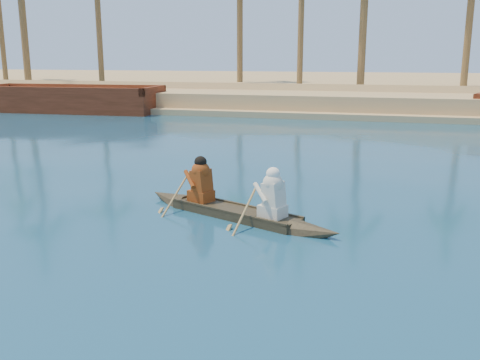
% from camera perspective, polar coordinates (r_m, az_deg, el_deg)
% --- Properties ---
extents(sandy_embankment, '(150.00, 51.00, 1.50)m').
position_cam_1_polar(sandy_embankment, '(57.51, 3.98, 9.95)').
color(sandy_embankment, tan).
rests_on(sandy_embankment, ground).
extents(palm_grove, '(110.00, 14.00, 16.00)m').
position_cam_1_polar(palm_grove, '(46.03, 1.06, 18.50)').
color(palm_grove, '#2D501C').
rests_on(palm_grove, ground).
extents(shrub_cluster, '(100.00, 6.00, 2.40)m').
position_cam_1_polar(shrub_cluster, '(42.52, -0.16, 9.78)').
color(shrub_cluster, '#203413').
rests_on(shrub_cluster, ground).
extents(canoe, '(5.36, 2.83, 1.52)m').
position_cam_1_polar(canoe, '(12.48, -0.54, -2.66)').
color(canoe, '#3E3422').
rests_on(canoe, ground).
extents(barge_mid, '(12.35, 4.66, 2.03)m').
position_cam_1_polar(barge_mid, '(38.20, -17.61, 8.05)').
color(barge_mid, maroon).
rests_on(barge_mid, ground).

